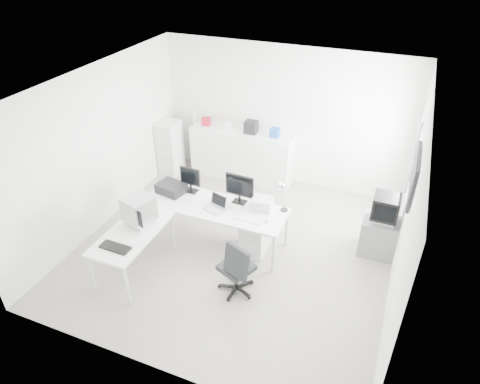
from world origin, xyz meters
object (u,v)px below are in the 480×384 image
at_px(lcd_monitor_small, 190,180).
at_px(crt_tv, 385,209).
at_px(tv_cabinet, 379,236).
at_px(drawer_pedestal, 255,235).
at_px(main_desk, 215,224).
at_px(crt_monitor, 139,210).
at_px(filing_cabinet, 170,148).
at_px(inkjet_printer, 171,188).
at_px(side_desk, 135,251).
at_px(office_chair, 236,265).
at_px(lcd_monitor_large, 240,189).
at_px(laptop, 214,204).
at_px(sideboard, 242,154).
at_px(laser_printer, 262,204).

relative_size(lcd_monitor_small, crt_tv, 0.92).
bearing_deg(lcd_monitor_small, tv_cabinet, 12.00).
xyz_separation_m(drawer_pedestal, tv_cabinet, (1.91, 0.71, 0.02)).
bearing_deg(main_desk, crt_monitor, -135.00).
bearing_deg(filing_cabinet, tv_cabinet, -13.41).
bearing_deg(main_desk, inkjet_printer, 173.29).
height_order(side_desk, crt_monitor, crt_monitor).
xyz_separation_m(drawer_pedestal, office_chair, (0.07, -0.97, 0.19)).
distance_m(lcd_monitor_small, lcd_monitor_large, 0.90).
bearing_deg(side_desk, lcd_monitor_large, 48.37).
height_order(main_desk, drawer_pedestal, main_desk).
distance_m(drawer_pedestal, lcd_monitor_small, 1.44).
relative_size(laptop, tv_cabinet, 0.53).
xyz_separation_m(crt_tv, sideboard, (-3.01, 1.45, -0.33)).
xyz_separation_m(side_desk, lcd_monitor_large, (1.20, 1.35, 0.63)).
height_order(laser_printer, filing_cabinet, filing_cabinet).
height_order(laptop, sideboard, sideboard).
distance_m(lcd_monitor_small, sideboard, 2.02).
height_order(lcd_monitor_small, sideboard, lcd_monitor_small).
bearing_deg(side_desk, laptop, 48.01).
bearing_deg(side_desk, sideboard, 82.30).
height_order(inkjet_printer, sideboard, sideboard).
bearing_deg(office_chair, side_desk, -150.85).
bearing_deg(crt_monitor, side_desk, -72.81).
distance_m(inkjet_printer, crt_tv, 3.52).
relative_size(side_desk, office_chair, 1.43).
height_order(main_desk, lcd_monitor_small, lcd_monitor_small).
bearing_deg(office_chair, inkjet_printer, 170.64).
relative_size(main_desk, laser_printer, 7.49).
xyz_separation_m(lcd_monitor_small, sideboard, (0.15, 1.97, -0.44)).
xyz_separation_m(side_desk, laser_printer, (1.60, 1.32, 0.47)).
distance_m(inkjet_printer, lcd_monitor_small, 0.37).
bearing_deg(tv_cabinet, laptop, -161.31).
xyz_separation_m(drawer_pedestal, crt_monitor, (-1.55, -0.90, 0.68)).
xyz_separation_m(laser_printer, sideboard, (-1.15, 2.00, -0.31)).
height_order(side_desk, lcd_monitor_small, lcd_monitor_small).
bearing_deg(lcd_monitor_small, sideboard, 88.42).
relative_size(crt_tv, sideboard, 0.23).
xyz_separation_m(laser_printer, office_chair, (0.02, -1.14, -0.35)).
distance_m(main_desk, sideboard, 2.26).
bearing_deg(crt_monitor, crt_tv, 42.23).
bearing_deg(drawer_pedestal, lcd_monitor_large, 150.26).
bearing_deg(drawer_pedestal, crt_monitor, -149.86).
bearing_deg(office_chair, crt_tv, 65.21).
bearing_deg(crt_monitor, inkjet_printer, 107.19).
distance_m(drawer_pedestal, crt_tv, 2.11).
bearing_deg(tv_cabinet, sideboard, 154.20).
bearing_deg(laptop, inkjet_printer, -174.98).
xyz_separation_m(side_desk, crt_monitor, (0.00, 0.25, 0.61)).
height_order(laptop, tv_cabinet, laptop).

